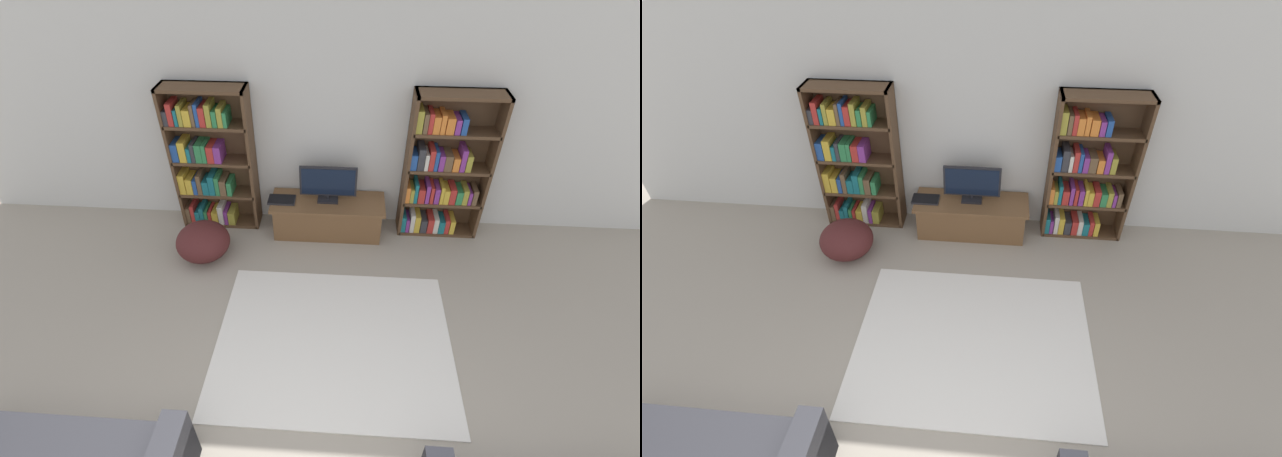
% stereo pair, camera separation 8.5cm
% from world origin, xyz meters
% --- Properties ---
extents(wall_back, '(8.80, 0.06, 2.60)m').
position_xyz_m(wall_back, '(0.00, 4.23, 1.30)').
color(wall_back, silver).
rests_on(wall_back, ground_plane).
extents(bookshelf_left, '(0.94, 0.30, 1.76)m').
position_xyz_m(bookshelf_left, '(-1.34, 4.05, 0.86)').
color(bookshelf_left, '#513823').
rests_on(bookshelf_left, ground_plane).
extents(bookshelf_right, '(0.94, 0.30, 1.76)m').
position_xyz_m(bookshelf_right, '(1.34, 4.05, 0.83)').
color(bookshelf_right, '#513823').
rests_on(bookshelf_right, ground_plane).
extents(tv_stand, '(1.35, 0.51, 0.44)m').
position_xyz_m(tv_stand, '(0.05, 3.92, 0.22)').
color(tv_stand, brown).
rests_on(tv_stand, ground_plane).
extents(television, '(0.66, 0.16, 0.45)m').
position_xyz_m(television, '(0.05, 3.94, 0.68)').
color(television, black).
rests_on(television, tv_stand).
extents(laptop, '(0.32, 0.20, 0.03)m').
position_xyz_m(laptop, '(-0.49, 3.90, 0.46)').
color(laptop, '#28282D').
rests_on(laptop, tv_stand).
extents(area_rug, '(2.21, 1.75, 0.02)m').
position_xyz_m(area_rug, '(0.20, 2.25, 0.01)').
color(area_rug, white).
rests_on(area_rug, ground_plane).
extents(beanbag_ottoman, '(0.61, 0.61, 0.41)m').
position_xyz_m(beanbag_ottoman, '(-1.34, 3.37, 0.21)').
color(beanbag_ottoman, '#4C1E1E').
rests_on(beanbag_ottoman, ground_plane).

